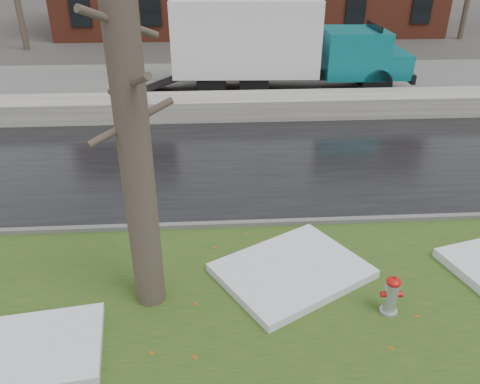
{
  "coord_description": "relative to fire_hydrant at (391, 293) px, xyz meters",
  "views": [
    {
      "loc": [
        -0.94,
        -7.86,
        5.57
      ],
      "look_at": [
        -0.39,
        0.79,
        1.0
      ],
      "focal_mm": 35.0,
      "sensor_mm": 36.0,
      "label": 1
    }
  ],
  "objects": [
    {
      "name": "ground",
      "position": [
        -1.96,
        1.94,
        -0.44
      ],
      "size": [
        120.0,
        120.0,
        0.0
      ],
      "primitive_type": "plane",
      "color": "#47423D",
      "rests_on": "ground"
    },
    {
      "name": "verge",
      "position": [
        -1.96,
        0.69,
        -0.42
      ],
      "size": [
        60.0,
        4.5,
        0.04
      ],
      "primitive_type": "cube",
      "color": "#264517",
      "rests_on": "ground"
    },
    {
      "name": "road",
      "position": [
        -1.96,
        6.44,
        -0.43
      ],
      "size": [
        60.0,
        7.0,
        0.03
      ],
      "primitive_type": "cube",
      "color": "black",
      "rests_on": "ground"
    },
    {
      "name": "parking_lot",
      "position": [
        -1.96,
        14.94,
        -0.43
      ],
      "size": [
        60.0,
        9.0,
        0.03
      ],
      "primitive_type": "cube",
      "color": "slate",
      "rests_on": "ground"
    },
    {
      "name": "curb",
      "position": [
        -1.96,
        2.94,
        -0.37
      ],
      "size": [
        60.0,
        0.15,
        0.14
      ],
      "primitive_type": "cube",
      "color": "slate",
      "rests_on": "ground"
    },
    {
      "name": "snowbank",
      "position": [
        -1.96,
        10.64,
        -0.07
      ],
      "size": [
        60.0,
        1.6,
        0.75
      ],
      "primitive_type": "cube",
      "color": "beige",
      "rests_on": "ground"
    },
    {
      "name": "fire_hydrant",
      "position": [
        0.0,
        0.0,
        0.0
      ],
      "size": [
        0.37,
        0.32,
        0.76
      ],
      "rotation": [
        0.0,
        0.0,
        -0.07
      ],
      "color": "#ABAEB3",
      "rests_on": "verge"
    },
    {
      "name": "tree",
      "position": [
        -4.06,
        0.63,
        2.8
      ],
      "size": [
        1.24,
        1.42,
        6.35
      ],
      "rotation": [
        0.0,
        0.0,
        0.09
      ],
      "color": "brown",
      "rests_on": "verge"
    },
    {
      "name": "box_truck",
      "position": [
        -0.23,
        13.9,
        1.55
      ],
      "size": [
        11.34,
        3.09,
        3.76
      ],
      "rotation": [
        0.0,
        0.0,
        -0.05
      ],
      "color": "black",
      "rests_on": "ground"
    },
    {
      "name": "worker",
      "position": [
        -5.39,
        10.04,
        1.13
      ],
      "size": [
        0.62,
        0.42,
        1.65
      ],
      "primitive_type": "imported",
      "rotation": [
        0.0,
        0.0,
        3.19
      ],
      "color": "black",
      "rests_on": "snowbank"
    },
    {
      "name": "snow_patch_near",
      "position": [
        -1.47,
        1.14,
        -0.32
      ],
      "size": [
        3.25,
        3.04,
        0.16
      ],
      "primitive_type": "cube",
      "rotation": [
        0.0,
        0.0,
        0.53
      ],
      "color": "white",
      "rests_on": "verge"
    },
    {
      "name": "snow_patch_far",
      "position": [
        -5.81,
        -0.56,
        -0.33
      ],
      "size": [
        2.41,
        1.9,
        0.14
      ],
      "primitive_type": "cube",
      "rotation": [
        0.0,
        0.0,
        0.15
      ],
      "color": "white",
      "rests_on": "verge"
    }
  ]
}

